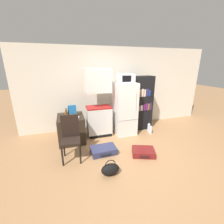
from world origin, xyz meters
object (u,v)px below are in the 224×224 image
Objects in this scene: microwave at (125,78)px; cereal_box at (73,111)px; kitchen_hutch at (99,106)px; suitcase_large_flat at (143,152)px; bottle_clear_short at (72,117)px; side_table at (71,129)px; water_bottle_middle at (149,127)px; chair at (71,134)px; bottle_blue_soda at (69,111)px; water_bottle_front at (151,130)px; bowl at (76,118)px; refrigerator at (125,109)px; bookshelf at (143,103)px; suitcase_small_flat at (104,150)px; handbag at (110,169)px; bottle_amber_beer at (66,112)px.

microwave is 1.48× the size of cereal_box.
suitcase_large_flat is (0.76, -1.38, -0.83)m from kitchen_hutch.
bottle_clear_short is at bearing -96.78° from cereal_box.
kitchen_hutch is at bearing 10.97° from side_table.
bottle_clear_short is 0.61× the size of water_bottle_middle.
suitcase_large_flat is at bearing -8.59° from chair.
bottle_blue_soda is at bearing 117.34° from cereal_box.
bottle_blue_soda is at bearing 169.65° from water_bottle_front.
bowl is at bearing 78.67° from chair.
bottle_clear_short is 0.65× the size of water_bottle_front.
bottle_blue_soda reaches higher than side_table.
bookshelf is at bearing 12.92° from refrigerator.
cereal_box reaches higher than bottle_clear_short.
bookshelf reaches higher than suitcase_small_flat.
cereal_box is at bearing 161.57° from suitcase_large_flat.
handbag is at bearing -96.12° from suitcase_small_flat.
bowl is 0.28× the size of suitcase_small_flat.
bookshelf is at bearing 5.75° from cereal_box.
water_bottle_front is at bearing 1.74° from bottle_clear_short.
water_bottle_front is (2.21, -0.02, -0.62)m from bowl.
water_bottle_middle is at bearing -73.79° from bookshelf.
bookshelf is 10.07× the size of bowl.
chair is (-1.63, -0.89, -1.10)m from microwave.
suitcase_large_flat is at bearing -37.66° from side_table.
bottle_amber_beer is 1.45m from suitcase_small_flat.
bottle_amber_beer is at bearing 162.49° from suitcase_large_flat.
suitcase_small_flat is at bearing 85.63° from handbag.
side_table is at bearing 120.05° from bowl.
bottle_amber_beer is 0.65× the size of water_bottle_middle.
bowl is (-0.68, -0.39, -0.15)m from kitchen_hutch.
cereal_box reaches higher than handbag.
microwave is 1.09m from bookshelf.
refrigerator reaches higher than cereal_box.
microwave is 1.83m from bottle_blue_soda.
side_table is 2.37m from water_bottle_front.
bottle_blue_soda is (-2.30, -0.05, -0.03)m from bookshelf.
side_table is 2.62× the size of cereal_box.
bottle_amber_beer is 0.20× the size of chair.
water_bottle_front is (2.38, 0.57, -0.46)m from chair.
bottle_clear_short is 1.13× the size of bowl.
refrigerator is 0.71m from bookshelf.
suitcase_large_flat is (-0.01, -1.28, -0.71)m from refrigerator.
suitcase_large_flat is at bearing -90.63° from refrigerator.
side_table is at bearing 162.89° from suitcase_large_flat.
bottle_clear_short is 0.77× the size of bottle_blue_soda.
kitchen_hutch is 1.77m from water_bottle_front.
chair reaches higher than handbag.
bowl is 2.33m from water_bottle_middle.
side_table is 0.99m from kitchen_hutch.
bowl is at bearing 109.47° from handbag.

